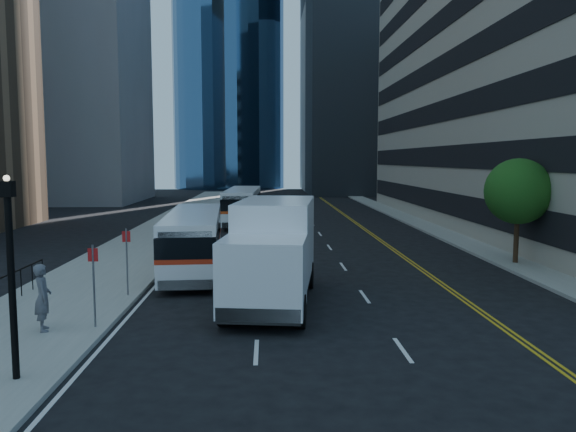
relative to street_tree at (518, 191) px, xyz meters
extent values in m
plane|color=black|center=(-9.00, -8.00, -3.64)|extent=(160.00, 160.00, 0.00)
cube|color=gray|center=(-19.50, 17.00, -3.57)|extent=(5.00, 90.00, 0.15)
cube|color=gray|center=(0.00, 17.00, -3.57)|extent=(2.00, 90.00, 0.15)
cube|color=gray|center=(9.00, 64.00, 26.36)|extent=(30.00, 28.00, 60.00)
cube|color=gray|center=(-37.00, 44.00, 13.86)|extent=(18.00, 18.00, 35.00)
cylinder|color=#332114|center=(0.00, 0.00, -2.39)|extent=(0.24, 0.24, 2.20)
sphere|color=#154B15|center=(0.00, 0.00, 0.01)|extent=(3.20, 3.20, 3.20)
cylinder|color=black|center=(-18.00, -14.00, -1.39)|extent=(0.16, 0.16, 4.20)
cube|color=black|center=(-18.00, -14.00, 0.89)|extent=(0.28, 0.28, 0.36)
cube|color=white|center=(-15.60, -0.66, -2.85)|extent=(2.99, 10.71, 0.97)
cube|color=red|center=(-15.60, -0.66, -2.27)|extent=(3.01, 10.73, 0.19)
cube|color=black|center=(-15.60, -0.66, -1.79)|extent=(3.01, 10.73, 0.79)
cube|color=white|center=(-15.60, -0.66, -1.13)|extent=(2.99, 10.71, 0.44)
cylinder|color=black|center=(-16.41, -3.90, -3.20)|extent=(0.32, 0.90, 0.88)
cylinder|color=black|center=(-14.37, -3.76, -3.20)|extent=(0.32, 0.90, 0.88)
cylinder|color=black|center=(-16.81, 2.08, -3.20)|extent=(0.32, 0.90, 0.88)
cylinder|color=black|center=(-14.76, 2.22, -3.20)|extent=(0.32, 0.90, 0.88)
cube|color=white|center=(-14.15, 18.57, -2.82)|extent=(2.74, 10.98, 1.00)
cube|color=#D74414|center=(-14.15, 18.57, -2.23)|extent=(2.76, 11.00, 0.20)
cube|color=black|center=(-14.15, 18.57, -1.73)|extent=(2.76, 11.00, 0.82)
cube|color=white|center=(-14.15, 18.57, -1.05)|extent=(2.74, 10.98, 0.45)
cylinder|color=black|center=(-15.33, 15.34, -3.19)|extent=(0.30, 0.92, 0.91)
cylinder|color=black|center=(-13.21, 15.27, -3.19)|extent=(0.30, 0.92, 0.91)
cylinder|color=black|center=(-15.11, 21.52, -3.19)|extent=(0.30, 0.92, 0.91)
cylinder|color=black|center=(-12.99, 21.44, -3.19)|extent=(0.30, 0.92, 0.91)
cube|color=white|center=(-12.33, -9.53, -2.05)|extent=(2.91, 2.72, 2.30)
cube|color=black|center=(-12.46, -10.56, -1.61)|extent=(2.42, 0.36, 1.20)
cube|color=white|center=(-11.85, -5.72, -1.40)|extent=(3.26, 5.54, 2.85)
cube|color=black|center=(-12.00, -6.92, -3.04)|extent=(2.91, 7.43, 0.27)
cylinder|color=black|center=(-13.54, -9.59, -3.12)|extent=(0.44, 1.08, 1.05)
cylinder|color=black|center=(-11.17, -9.89, -3.12)|extent=(0.44, 1.08, 1.05)
cylinder|color=black|center=(-12.86, -4.16, -3.12)|extent=(0.44, 1.08, 1.05)
cylinder|color=black|center=(-10.49, -4.46, -3.12)|extent=(0.44, 1.08, 1.05)
imported|color=#52535A|center=(-18.80, -10.32, -2.49)|extent=(0.72, 0.86, 2.00)
camera|label=1|loc=(-12.20, -26.74, 1.54)|focal=35.00mm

